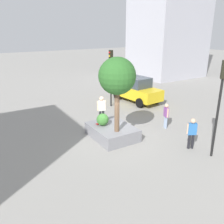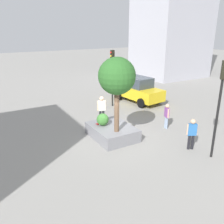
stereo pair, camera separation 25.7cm
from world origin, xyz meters
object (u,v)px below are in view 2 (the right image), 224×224
skateboarder (102,108)px  passerby_with_bag (167,114)px  traffic_light_corner (221,95)px  taxi_cab (138,89)px  skateboard (102,123)px  plaza_tree (117,77)px  planter_ledge (112,132)px  traffic_light_median (112,69)px  bystander_watching (192,132)px

skateboarder → passerby_with_bag: skateboarder is taller
traffic_light_corner → taxi_cab: bearing=165.6°
skateboard → skateboarder: (0.00, -0.00, 0.98)m
taxi_cab → traffic_light_corner: (10.12, -2.60, 2.21)m
plaza_tree → skateboard: bearing=-172.4°
plaza_tree → taxi_cab: (-6.24, 6.01, -2.74)m
skateboarder → traffic_light_corner: bearing=34.2°
planter_ledge → plaza_tree: bearing=-11.0°
traffic_light_corner → passerby_with_bag: traffic_light_corner is taller
planter_ledge → taxi_cab: size_ratio=0.60×
skateboarder → taxi_cab: (-4.82, 6.20, -0.64)m
traffic_light_median → traffic_light_corner: bearing=0.3°
planter_ledge → plaza_tree: 3.59m
bystander_watching → passerby_with_bag: bystander_watching is taller
skateboard → traffic_light_corner: bearing=34.2°
skateboard → planter_ledge: bearing=27.8°
plaza_tree → traffic_light_median: (-6.21, 3.36, -0.70)m
passerby_with_bag → skateboarder: bearing=-106.4°
planter_ledge → skateboarder: size_ratio=1.77×
plaza_tree → skateboard: (-1.42, -0.19, -3.08)m
plaza_tree → taxi_cab: bearing=136.1°
skateboard → skateboarder: 0.98m
taxi_cab → passerby_with_bag: size_ratio=2.94×
planter_ledge → bystander_watching: bystander_watching is taller
skateboarder → traffic_light_median: (-4.79, 3.55, 1.40)m
plaza_tree → passerby_with_bag: 4.92m
planter_ledge → traffic_light_corner: bearing=35.0°
skateboard → passerby_with_bag: size_ratio=0.48×
skateboarder → skateboard: bearing=135.0°
skateboarder → traffic_light_median: size_ratio=0.36×
traffic_light_corner → traffic_light_median: size_ratio=1.06×
traffic_light_median → passerby_with_bag: 6.43m
traffic_light_corner → bystander_watching: bearing=-165.9°
planter_ledge → traffic_light_corner: traffic_light_corner is taller
traffic_light_corner → skateboard: bearing=-145.8°
traffic_light_corner → bystander_watching: size_ratio=2.80×
plaza_tree → bystander_watching: plaza_tree is taller
taxi_cab → traffic_light_median: size_ratio=1.06×
skateboarder → traffic_light_median: traffic_light_median is taller
traffic_light_corner → bystander_watching: 2.61m
skateboarder → passerby_with_bag: bearing=73.6°
plaza_tree → skateboarder: plaza_tree is taller
traffic_light_median → bystander_watching: bearing=-1.6°
skateboard → traffic_light_median: bearing=143.5°
plaza_tree → skateboard: plaza_tree is taller
planter_ledge → bystander_watching: 4.61m
traffic_light_corner → traffic_light_median: traffic_light_corner is taller
plaza_tree → traffic_light_median: size_ratio=0.90×
planter_ledge → traffic_light_corner: size_ratio=0.60×
passerby_with_bag → planter_ledge: bearing=-98.6°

